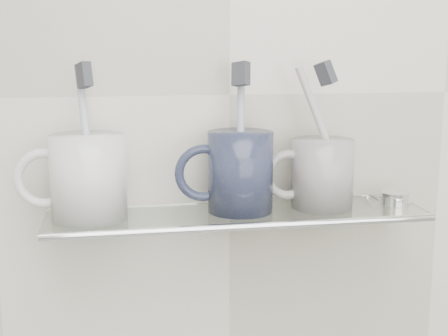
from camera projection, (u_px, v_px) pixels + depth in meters
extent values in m
plane|color=beige|center=(230.00, 95.00, 0.86)|extent=(2.50, 0.00, 2.50)
cube|color=silver|center=(238.00, 215.00, 0.83)|extent=(0.50, 0.12, 0.01)
cylinder|color=silver|center=(247.00, 227.00, 0.77)|extent=(0.50, 0.01, 0.01)
cylinder|color=silver|center=(78.00, 221.00, 0.84)|extent=(0.02, 0.03, 0.02)
cylinder|color=silver|center=(373.00, 207.00, 0.91)|extent=(0.02, 0.03, 0.02)
cylinder|color=white|center=(89.00, 177.00, 0.79)|extent=(0.10, 0.10, 0.11)
torus|color=white|center=(44.00, 178.00, 0.78)|extent=(0.08, 0.01, 0.08)
cylinder|color=#ABB4CE|center=(87.00, 140.00, 0.78)|extent=(0.03, 0.05, 0.19)
cube|color=#32343C|center=(84.00, 75.00, 0.76)|extent=(0.02, 0.03, 0.03)
cylinder|color=black|center=(240.00, 172.00, 0.82)|extent=(0.10, 0.10, 0.11)
torus|color=black|center=(203.00, 173.00, 0.81)|extent=(0.08, 0.01, 0.08)
cylinder|color=#8896A9|center=(241.00, 136.00, 0.81)|extent=(0.02, 0.05, 0.19)
cube|color=#32343C|center=(241.00, 74.00, 0.80)|extent=(0.02, 0.03, 0.03)
cylinder|color=silver|center=(323.00, 174.00, 0.84)|extent=(0.09, 0.09, 0.09)
torus|color=silver|center=(289.00, 175.00, 0.83)|extent=(0.07, 0.01, 0.07)
cylinder|color=#BAA49F|center=(324.00, 134.00, 0.83)|extent=(0.08, 0.03, 0.18)
cube|color=#32343C|center=(326.00, 73.00, 0.82)|extent=(0.03, 0.03, 0.04)
cylinder|color=silver|center=(396.00, 198.00, 0.87)|extent=(0.04, 0.04, 0.02)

